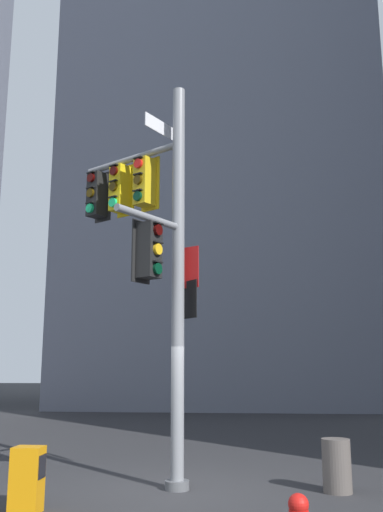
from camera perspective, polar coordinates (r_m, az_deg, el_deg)
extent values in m
plane|color=#2D2D30|center=(10.61, -1.50, -22.93)|extent=(120.00, 120.00, 0.00)
cube|color=slate|center=(41.02, 3.03, 19.48)|extent=(17.16, 17.16, 46.19)
cylinder|color=gray|center=(10.52, -1.39, -2.06)|extent=(0.24, 0.24, 7.65)
cylinder|color=#595B5E|center=(10.59, -1.50, -22.50)|extent=(0.43, 0.43, 0.16)
cylinder|color=gray|center=(12.07, -6.20, 9.89)|extent=(2.27, 1.51, 0.13)
cylinder|color=gray|center=(10.06, -4.33, 3.91)|extent=(0.98, 1.57, 0.13)
cube|color=gold|center=(11.74, -4.22, 7.35)|extent=(0.42, 0.28, 1.14)
cube|color=gold|center=(11.61, -4.86, 7.58)|extent=(0.47, 0.47, 1.00)
cylinder|color=red|center=(11.59, -5.51, 9.46)|extent=(0.20, 0.16, 0.20)
cube|color=black|center=(11.63, -5.52, 10.02)|extent=(0.22, 0.18, 0.02)
cylinder|color=#3C2C06|center=(11.47, -5.54, 7.82)|extent=(0.20, 0.16, 0.20)
cube|color=black|center=(11.50, -5.55, 8.39)|extent=(0.22, 0.18, 0.02)
cylinder|color=#06311C|center=(11.36, -5.58, 6.15)|extent=(0.20, 0.16, 0.20)
cube|color=black|center=(11.39, -5.59, 6.74)|extent=(0.22, 0.18, 0.02)
cube|color=yellow|center=(12.21, -6.74, 6.66)|extent=(0.42, 0.28, 1.14)
cube|color=yellow|center=(12.08, -7.37, 6.87)|extent=(0.47, 0.47, 1.00)
cylinder|color=#360605|center=(12.06, -8.01, 8.67)|extent=(0.20, 0.16, 0.20)
cube|color=black|center=(12.10, -8.02, 9.21)|extent=(0.22, 0.18, 0.02)
cylinder|color=#3C2C06|center=(11.95, -8.06, 7.09)|extent=(0.20, 0.16, 0.20)
cube|color=black|center=(11.98, -8.06, 7.64)|extent=(0.22, 0.18, 0.02)
cylinder|color=#19C672|center=(11.85, -8.11, 5.48)|extent=(0.20, 0.16, 0.20)
cube|color=black|center=(11.88, -8.11, 6.04)|extent=(0.22, 0.18, 0.02)
cube|color=black|center=(12.70, -9.05, 6.01)|extent=(0.42, 0.28, 1.14)
cube|color=black|center=(12.58, -9.69, 6.20)|extent=(0.47, 0.47, 1.00)
cylinder|color=#360605|center=(12.56, -10.31, 7.93)|extent=(0.20, 0.16, 0.20)
cube|color=black|center=(12.60, -10.31, 8.45)|extent=(0.22, 0.18, 0.02)
cylinder|color=#3C2C06|center=(12.45, -10.37, 6.40)|extent=(0.20, 0.16, 0.20)
cube|color=black|center=(12.49, -10.37, 6.93)|extent=(0.22, 0.18, 0.02)
cylinder|color=#19C672|center=(12.35, -10.43, 4.86)|extent=(0.20, 0.16, 0.20)
cube|color=black|center=(12.38, -10.43, 5.40)|extent=(0.22, 0.18, 0.02)
cube|color=black|center=(10.04, -5.22, 0.44)|extent=(0.27, 0.43, 1.14)
cube|color=black|center=(9.92, -4.39, 0.57)|extent=(0.46, 0.46, 1.00)
cylinder|color=#360605|center=(9.87, -3.46, 2.69)|extent=(0.15, 0.20, 0.20)
cube|color=black|center=(9.90, -3.43, 3.37)|extent=(0.17, 0.23, 0.02)
cylinder|color=yellow|center=(9.79, -3.49, 0.71)|extent=(0.15, 0.20, 0.20)
cube|color=black|center=(9.81, -3.45, 1.40)|extent=(0.17, 0.23, 0.02)
cylinder|color=#06311C|center=(9.73, -3.51, -1.31)|extent=(0.15, 0.20, 0.20)
cube|color=black|center=(9.74, -3.48, -0.61)|extent=(0.17, 0.23, 0.02)
cube|color=white|center=(11.60, -2.77, 12.85)|extent=(0.62, 1.13, 0.28)
cube|color=#19479E|center=(11.60, -2.77, 12.85)|extent=(0.60, 1.09, 0.24)
cube|color=red|center=(10.72, -0.65, -1.23)|extent=(0.55, 0.35, 0.80)
cube|color=white|center=(10.72, -0.65, -1.23)|extent=(0.52, 0.33, 0.76)
cube|color=black|center=(10.58, -0.39, -4.52)|extent=(0.39, 0.48, 0.72)
cube|color=white|center=(10.58, -0.39, -4.52)|extent=(0.36, 0.44, 0.68)
sphere|color=red|center=(6.84, 10.94, -23.77)|extent=(0.23, 0.23, 0.23)
cube|color=orange|center=(9.31, -16.56, -21.17)|extent=(0.44, 0.36, 0.95)
cube|color=black|center=(9.20, -15.10, -20.17)|extent=(0.01, 0.29, 0.34)
cylinder|color=#59514C|center=(10.61, 14.71, -20.13)|extent=(0.50, 0.50, 0.89)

